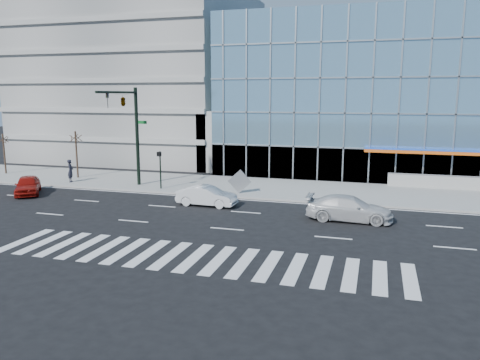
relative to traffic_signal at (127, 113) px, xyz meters
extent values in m
plane|color=black|center=(11.00, -4.57, -6.16)|extent=(160.00, 160.00, 0.00)
cube|color=gray|center=(11.00, 3.43, -6.09)|extent=(120.00, 8.00, 0.15)
cube|color=#75A6C3|center=(25.00, 21.43, 1.34)|extent=(42.00, 26.00, 15.00)
cube|color=gray|center=(-9.00, 21.43, 3.84)|extent=(24.00, 24.00, 20.00)
cube|color=gray|center=(5.00, 13.43, -3.16)|extent=(6.00, 8.00, 6.00)
cube|color=gray|center=(-19.00, 65.43, 17.84)|extent=(14.00, 14.00, 48.00)
cylinder|color=black|center=(0.00, 1.43, -2.01)|extent=(0.28, 0.28, 8.00)
cylinder|color=black|center=(0.00, -1.37, 1.59)|extent=(0.18, 5.60, 0.18)
imported|color=black|center=(0.00, -2.77, 0.99)|extent=(0.18, 0.22, 1.10)
imported|color=black|center=(0.00, -0.57, 0.99)|extent=(0.48, 2.24, 0.90)
cube|color=#0C591E|center=(0.45, 1.43, -0.81)|extent=(0.90, 0.05, 0.25)
cylinder|color=black|center=(2.50, 0.43, -4.51)|extent=(0.12, 0.12, 3.00)
cube|color=black|center=(2.50, 0.28, -3.21)|extent=(0.30, 0.25, 0.35)
cylinder|color=#332319|center=(-7.00, 2.93, -3.91)|extent=(0.16, 0.16, 4.20)
ellipsoid|color=#332319|center=(-7.00, 2.93, -2.23)|extent=(1.10, 1.10, 0.90)
cylinder|color=#332319|center=(-15.00, 2.93, -4.11)|extent=(0.16, 0.16, 3.80)
ellipsoid|color=#332319|center=(-15.00, 2.93, -2.59)|extent=(1.10, 1.10, 0.90)
imported|color=silver|center=(17.57, -4.69, -5.41)|extent=(5.21, 2.15, 1.51)
imported|color=silver|center=(7.88, -3.50, -5.48)|extent=(4.23, 1.61, 1.38)
imported|color=maroon|center=(-6.67, -3.85, -5.45)|extent=(3.81, 4.40, 1.43)
imported|color=black|center=(-6.23, 0.87, -5.04)|extent=(0.71, 0.84, 1.94)
cube|color=#969696|center=(9.09, 0.43, -5.10)|extent=(1.68, 0.85, 1.83)
camera|label=1|loc=(18.99, -33.11, 1.40)|focal=35.00mm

